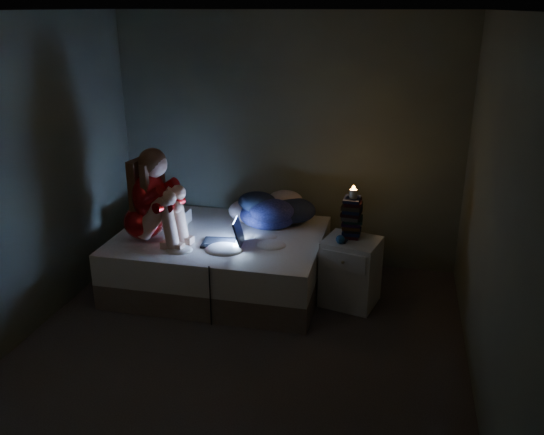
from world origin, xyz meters
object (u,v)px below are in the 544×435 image
(bed, at_px, (221,260))
(phone, at_px, (345,241))
(nightstand, at_px, (351,272))
(laptop, at_px, (222,231))
(woman, at_px, (142,195))
(candle, at_px, (353,196))

(bed, distance_m, phone, 1.28)
(bed, height_order, nightstand, nightstand)
(laptop, xyz_separation_m, phone, (1.13, 0.09, -0.03))
(woman, relative_size, phone, 6.51)
(laptop, relative_size, candle, 4.65)
(nightstand, relative_size, phone, 4.56)
(bed, distance_m, woman, 1.02)
(bed, xyz_separation_m, phone, (1.22, -0.13, 0.37))
(woman, bearing_deg, bed, 33.29)
(candle, bearing_deg, bed, -179.35)
(laptop, bearing_deg, phone, -2.12)
(bed, bearing_deg, nightstand, -3.73)
(bed, relative_size, candle, 24.64)
(woman, bearing_deg, phone, 13.58)
(bed, xyz_separation_m, candle, (1.26, 0.01, 0.76))
(woman, bearing_deg, nightstand, 14.88)
(laptop, relative_size, nightstand, 0.58)
(woman, distance_m, nightstand, 2.06)
(candle, bearing_deg, phone, -106.60)
(woman, height_order, candle, woman)
(nightstand, distance_m, candle, 0.71)
(candle, bearing_deg, nightstand, -78.84)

